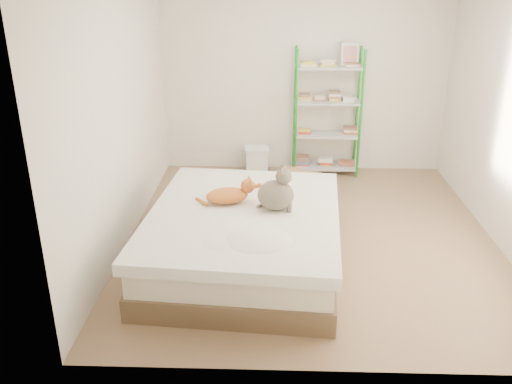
{
  "coord_description": "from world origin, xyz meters",
  "views": [
    {
      "loc": [
        -0.41,
        -5.15,
        2.64
      ],
      "look_at": [
        -0.57,
        -0.32,
        0.62
      ],
      "focal_mm": 38.0,
      "sensor_mm": 36.0,
      "label": 1
    }
  ],
  "objects_px": {
    "cardboard_box": "(296,186)",
    "white_bin": "(257,160)",
    "bed": "(244,238)",
    "grey_cat": "(276,189)",
    "orange_cat": "(227,194)",
    "shelf_unit": "(327,113)"
  },
  "relations": [
    {
      "from": "white_bin",
      "to": "shelf_unit",
      "type": "bearing_deg",
      "value": 1.9
    },
    {
      "from": "grey_cat",
      "to": "white_bin",
      "type": "height_order",
      "value": "grey_cat"
    },
    {
      "from": "bed",
      "to": "cardboard_box",
      "type": "distance_m",
      "value": 1.69
    },
    {
      "from": "shelf_unit",
      "to": "white_bin",
      "type": "xyz_separation_m",
      "value": [
        -0.93,
        -0.03,
        -0.66
      ]
    },
    {
      "from": "bed",
      "to": "white_bin",
      "type": "relative_size",
      "value": 6.28
    },
    {
      "from": "bed",
      "to": "grey_cat",
      "type": "xyz_separation_m",
      "value": [
        0.29,
        0.05,
        0.48
      ]
    },
    {
      "from": "cardboard_box",
      "to": "grey_cat",
      "type": "bearing_deg",
      "value": -70.45
    },
    {
      "from": "grey_cat",
      "to": "cardboard_box",
      "type": "xyz_separation_m",
      "value": [
        0.26,
        1.55,
        -0.59
      ]
    },
    {
      "from": "bed",
      "to": "shelf_unit",
      "type": "height_order",
      "value": "shelf_unit"
    },
    {
      "from": "orange_cat",
      "to": "grey_cat",
      "type": "relative_size",
      "value": 1.15
    },
    {
      "from": "shelf_unit",
      "to": "white_bin",
      "type": "distance_m",
      "value": 1.14
    },
    {
      "from": "bed",
      "to": "orange_cat",
      "type": "distance_m",
      "value": 0.45
    },
    {
      "from": "bed",
      "to": "shelf_unit",
      "type": "xyz_separation_m",
      "value": [
        0.97,
        2.5,
        0.57
      ]
    },
    {
      "from": "orange_cat",
      "to": "cardboard_box",
      "type": "relative_size",
      "value": 0.78
    },
    {
      "from": "orange_cat",
      "to": "white_bin",
      "type": "distance_m",
      "value": 2.34
    },
    {
      "from": "cardboard_box",
      "to": "white_bin",
      "type": "distance_m",
      "value": 1.01
    },
    {
      "from": "bed",
      "to": "grey_cat",
      "type": "height_order",
      "value": "grey_cat"
    },
    {
      "from": "shelf_unit",
      "to": "cardboard_box",
      "type": "bearing_deg",
      "value": -115.37
    },
    {
      "from": "orange_cat",
      "to": "grey_cat",
      "type": "distance_m",
      "value": 0.49
    },
    {
      "from": "cardboard_box",
      "to": "white_bin",
      "type": "relative_size",
      "value": 1.68
    },
    {
      "from": "orange_cat",
      "to": "shelf_unit",
      "type": "bearing_deg",
      "value": 50.79
    },
    {
      "from": "orange_cat",
      "to": "grey_cat",
      "type": "xyz_separation_m",
      "value": [
        0.46,
        -0.13,
        0.11
      ]
    }
  ]
}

